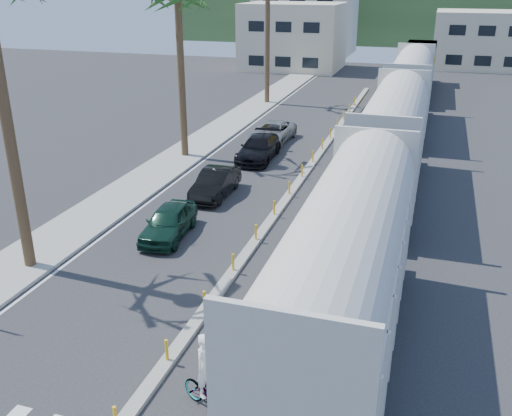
{
  "coord_description": "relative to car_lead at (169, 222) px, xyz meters",
  "views": [
    {
      "loc": [
        6.85,
        -10.86,
        10.93
      ],
      "look_at": [
        0.28,
        10.15,
        2.0
      ],
      "focal_mm": 40.0,
      "sensor_mm": 36.0,
      "label": 1
    }
  ],
  "objects": [
    {
      "name": "ground",
      "position": [
        3.93,
        -10.39,
        -0.72
      ],
      "size": [
        140.0,
        140.0,
        0.0
      ],
      "primitive_type": "plane",
      "color": "#28282B",
      "rests_on": "ground"
    },
    {
      "name": "sidewalk",
      "position": [
        -4.57,
        14.61,
        -0.64
      ],
      "size": [
        3.0,
        90.0,
        0.15
      ],
      "primitive_type": "cube",
      "color": "gray",
      "rests_on": "ground"
    },
    {
      "name": "rails",
      "position": [
        8.93,
        17.61,
        -0.69
      ],
      "size": [
        1.56,
        100.0,
        0.06
      ],
      "color": "black",
      "rests_on": "ground"
    },
    {
      "name": "median",
      "position": [
        3.93,
        9.57,
        -0.63
      ],
      "size": [
        0.45,
        60.0,
        0.85
      ],
      "color": "gray",
      "rests_on": "ground"
    },
    {
      "name": "lane_markings",
      "position": [
        1.78,
        14.61,
        -0.72
      ],
      "size": [
        9.42,
        90.0,
        0.01
      ],
      "color": "silver",
      "rests_on": "ground"
    },
    {
      "name": "freight_train",
      "position": [
        8.93,
        13.68,
        2.19
      ],
      "size": [
        3.0,
        60.94,
        5.85
      ],
      "color": "beige",
      "rests_on": "ground"
    },
    {
      "name": "buildings",
      "position": [
        -2.49,
        61.26,
        3.64
      ],
      "size": [
        38.0,
        27.0,
        10.0
      ],
      "color": "beige",
      "rests_on": "ground"
    },
    {
      "name": "hillside",
      "position": [
        3.93,
        89.61,
        5.28
      ],
      "size": [
        80.0,
        20.0,
        12.0
      ],
      "primitive_type": "cube",
      "color": "#385628",
      "rests_on": "ground"
    },
    {
      "name": "car_lead",
      "position": [
        0.0,
        0.0,
        0.0
      ],
      "size": [
        2.5,
        4.54,
        1.44
      ],
      "primitive_type": "imported",
      "rotation": [
        0.0,
        0.0,
        0.1
      ],
      "color": "#0F2F22",
      "rests_on": "ground"
    },
    {
      "name": "car_second",
      "position": [
        0.13,
        5.49,
        0.01
      ],
      "size": [
        1.67,
        4.45,
        1.45
      ],
      "primitive_type": "imported",
      "rotation": [
        0.0,
        0.0,
        0.01
      ],
      "color": "black",
      "rests_on": "ground"
    },
    {
      "name": "car_third",
      "position": [
        0.39,
        12.51,
        0.03
      ],
      "size": [
        2.44,
        5.28,
        1.49
      ],
      "primitive_type": "imported",
      "rotation": [
        0.0,
        0.0,
        0.03
      ],
      "color": "black",
      "rests_on": "ground"
    },
    {
      "name": "car_rear",
      "position": [
        0.09,
        16.85,
        -0.02
      ],
      "size": [
        2.9,
        5.32,
        1.41
      ],
      "primitive_type": "imported",
      "rotation": [
        0.0,
        0.0,
        -0.06
      ],
      "color": "#96999B",
      "rests_on": "ground"
    },
    {
      "name": "cyclist",
      "position": [
        5.94,
        -9.9,
        0.03
      ],
      "size": [
        2.2,
        2.55,
        2.4
      ],
      "rotation": [
        0.0,
        0.0,
        1.16
      ],
      "color": "#9EA0A5",
      "rests_on": "ground"
    }
  ]
}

